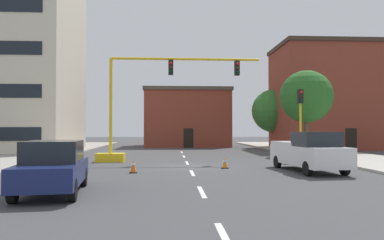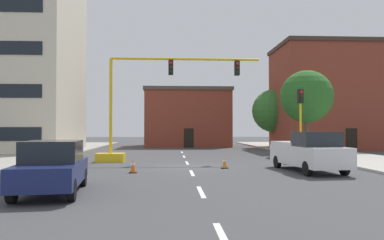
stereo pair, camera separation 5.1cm
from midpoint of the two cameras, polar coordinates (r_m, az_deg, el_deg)
ground_plane at (r=21.56m, az=-0.50°, el=-7.02°), size 160.00×160.00×0.00m
sidewalk_left at (r=31.42m, az=-23.50°, el=-4.99°), size 6.00×56.00×0.14m
sidewalk_right at (r=32.20m, az=20.39°, el=-4.93°), size 6.00×56.00×0.14m
lane_stripe_seg_0 at (r=7.80m, az=4.78°, el=-17.18°), size 0.16×2.40×0.01m
lane_stripe_seg_1 at (r=13.15m, az=1.34°, el=-10.66°), size 0.16×2.40×0.01m
lane_stripe_seg_2 at (r=18.58m, az=-0.05°, el=-7.92°), size 0.16×2.40×0.01m
lane_stripe_seg_3 at (r=24.05m, az=-0.80°, el=-6.42°), size 0.16×2.40×0.01m
lane_stripe_seg_4 at (r=29.53m, az=-1.27°, el=-5.47°), size 0.16×2.40×0.01m
lane_stripe_seg_5 at (r=35.01m, az=-1.59°, el=-4.82°), size 0.16×2.40×0.01m
building_tall_left at (r=40.54m, az=-25.96°, el=10.72°), size 12.76×11.29×20.99m
building_brick_center at (r=47.50m, az=-0.83°, el=0.32°), size 10.34×8.92×6.99m
building_row_right at (r=43.78m, az=20.25°, el=3.23°), size 12.20×8.39×11.09m
traffic_signal_gantry at (r=25.21m, az=-8.82°, el=-0.86°), size 10.68×1.20×6.83m
traffic_light_pole_right at (r=26.69m, az=15.83°, el=1.71°), size 0.32×0.47×4.80m
tree_right_mid at (r=32.02m, az=16.64°, el=3.34°), size 4.21×4.21×6.84m
tree_right_far at (r=44.24m, az=12.01°, el=1.34°), size 4.87×4.87×6.62m
pickup_truck_white at (r=20.05m, az=16.95°, el=-4.59°), size 2.49×5.56×1.99m
sedan_navy_near_left at (r=13.52m, az=-20.13°, el=-6.55°), size 2.36×4.69×1.74m
traffic_cone_roadside_a at (r=20.78m, az=4.84°, el=-6.39°), size 0.36×0.36×0.61m
traffic_cone_roadside_b at (r=18.83m, az=-8.84°, el=-6.86°), size 0.36×0.36×0.65m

